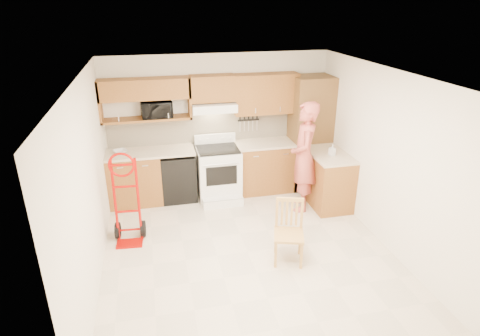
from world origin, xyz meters
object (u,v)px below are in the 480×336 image
object	(u,v)px
person	(304,157)
microwave	(156,109)
dining_chair	(289,233)
hand_truck	(126,203)
range	(219,170)

from	to	relation	value
person	microwave	bearing A→B (deg)	-96.07
person	dining_chair	distance (m)	1.67
hand_truck	range	bearing A→B (deg)	40.38
microwave	person	distance (m)	2.60
microwave	person	world-z (taller)	person
microwave	person	bearing A→B (deg)	-28.26
range	microwave	bearing A→B (deg)	163.67
range	dining_chair	size ratio (longest dim) A/B	1.25
range	hand_truck	world-z (taller)	hand_truck
range	hand_truck	distance (m)	1.91
hand_truck	dining_chair	distance (m)	2.36
microwave	hand_truck	distance (m)	1.81
range	person	distance (m)	1.53
microwave	dining_chair	world-z (taller)	microwave
range	hand_truck	size ratio (longest dim) A/B	0.87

